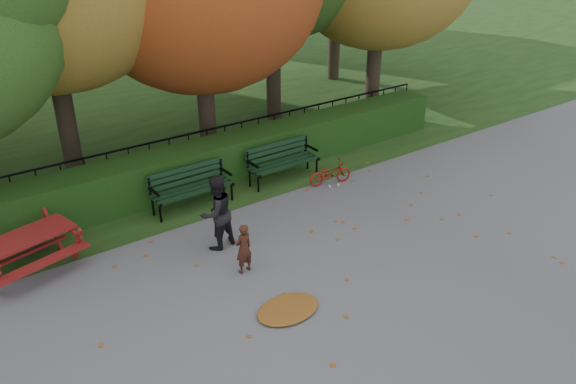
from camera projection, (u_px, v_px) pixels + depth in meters
ground at (349, 263)px, 10.25m from camera, size 90.00×90.00×0.00m
grass_strip at (93, 89)px, 20.40m from camera, size 90.00×90.00×0.00m
hedge at (224, 159)px, 13.29m from camera, size 13.00×0.90×1.00m
iron_fence at (208, 148)px, 13.85m from camera, size 14.00×0.04×1.02m
bench_left at (190, 184)px, 12.02m from camera, size 1.80×0.57×0.88m
bench_right at (281, 159)px, 13.28m from camera, size 1.80×0.57×0.88m
picnic_table at (25, 244)px, 9.78m from camera, size 1.95×1.71×0.81m
leaf_pile at (288, 309)px, 9.00m from camera, size 1.29×1.11×0.08m
leaf_scatter at (339, 255)px, 10.46m from camera, size 9.00×5.70×0.01m
child at (244, 248)px, 9.81m from camera, size 0.37×0.27×0.95m
adult at (216, 213)px, 10.44m from camera, size 0.80×0.68×1.47m
bicycle at (330, 173)px, 13.12m from camera, size 1.12×0.59×0.56m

